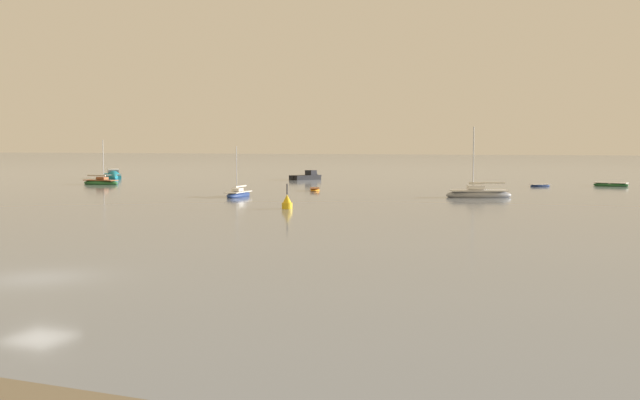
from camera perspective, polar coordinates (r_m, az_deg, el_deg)
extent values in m
plane|color=gray|center=(32.38, -20.77, -5.62)|extent=(800.00, 800.00, 0.00)
cube|color=#197084|center=(125.51, -15.64, 1.73)|extent=(5.32, 5.42, 1.06)
cone|color=#197084|center=(122.72, -15.50, 1.68)|extent=(2.69, 2.68, 2.12)
cube|color=silver|center=(125.43, -15.64, 1.91)|extent=(5.44, 5.54, 0.12)
cube|color=silver|center=(124.20, -15.58, 2.14)|extent=(2.10, 2.09, 0.82)
cube|color=#384751|center=(123.56, -15.55, 2.15)|extent=(1.36, 1.32, 0.65)
cube|color=black|center=(128.11, -15.77, 1.84)|extent=(0.53, 0.53, 0.75)
ellipsoid|color=navy|center=(100.99, 16.52, 1.05)|extent=(2.90, 2.73, 0.47)
cube|color=silver|center=(100.98, 16.52, 1.16)|extent=(2.71, 2.56, 0.06)
cube|color=silver|center=(100.98, 16.52, 1.12)|extent=(0.75, 0.81, 0.05)
ellipsoid|color=#23602D|center=(106.33, -16.46, 1.25)|extent=(5.79, 2.03, 0.99)
cube|color=brown|center=(106.31, -16.47, 1.46)|extent=(4.92, 1.81, 0.10)
cube|color=brown|center=(106.11, -16.35, 1.61)|extent=(1.42, 1.04, 0.35)
cylinder|color=#B7BABF|center=(105.88, -16.29, 2.98)|extent=(0.10, 0.10, 5.42)
cylinder|color=beige|center=(106.75, -16.76, 1.81)|extent=(3.15, 0.34, 0.20)
ellipsoid|color=#23602D|center=(105.06, 21.40, 1.08)|extent=(4.73, 2.58, 0.71)
cube|color=silver|center=(105.05, 21.40, 1.24)|extent=(4.38, 2.46, 0.09)
cube|color=silver|center=(105.06, 21.40, 1.19)|extent=(0.61, 1.41, 0.07)
ellipsoid|color=gray|center=(78.63, 12.07, 0.37)|extent=(7.08, 4.64, 1.17)
cube|color=silver|center=(78.60, 12.07, 0.72)|extent=(6.06, 4.04, 0.12)
cube|color=silver|center=(78.50, 11.84, 0.95)|extent=(1.97, 1.72, 0.42)
cylinder|color=#B7BABF|center=(78.33, 11.68, 3.16)|extent=(0.12, 0.12, 6.45)
cylinder|color=beige|center=(78.76, 12.68, 1.27)|extent=(3.53, 1.70, 0.23)
ellipsoid|color=orange|center=(87.71, -0.39, 0.78)|extent=(2.20, 3.40, 0.51)
cube|color=brown|center=(87.69, -0.40, 0.92)|extent=(2.09, 3.16, 0.07)
cube|color=brown|center=(87.70, -0.40, 0.87)|extent=(1.00, 0.55, 0.05)
cube|color=black|center=(116.11, -1.15, 1.68)|extent=(4.05, 5.26, 0.96)
cone|color=black|center=(117.75, -0.19, 1.72)|extent=(2.41, 2.24, 1.92)
cube|color=black|center=(116.13, -1.13, 1.86)|extent=(4.14, 5.38, 0.11)
cube|color=black|center=(116.82, -0.71, 2.12)|extent=(1.89, 1.74, 0.75)
cube|color=#384751|center=(117.19, -0.49, 2.15)|extent=(1.41, 0.91, 0.59)
cube|color=black|center=(114.61, -2.07, 1.72)|extent=(0.48, 0.44, 0.68)
ellipsoid|color=navy|center=(78.14, -6.27, 0.37)|extent=(1.90, 5.03, 0.85)
cube|color=silver|center=(78.12, -6.27, 0.62)|extent=(1.69, 4.28, 0.08)
cube|color=silver|center=(77.88, -6.35, 0.78)|extent=(0.93, 1.25, 0.31)
cylinder|color=#B7BABF|center=(77.60, -6.42, 2.39)|extent=(0.08, 0.08, 4.67)
cylinder|color=beige|center=(78.65, -6.10, 1.05)|extent=(0.38, 2.72, 0.17)
cylinder|color=gold|center=(63.06, -2.54, -0.52)|extent=(0.90, 0.90, 0.70)
cone|color=gold|center=(63.01, -2.54, 0.12)|extent=(0.72, 0.72, 0.70)
cylinder|color=black|center=(62.96, -2.54, 0.84)|extent=(0.10, 0.10, 0.90)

